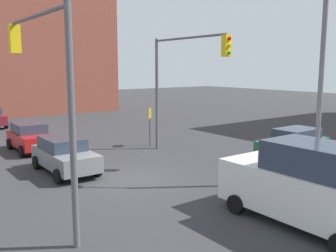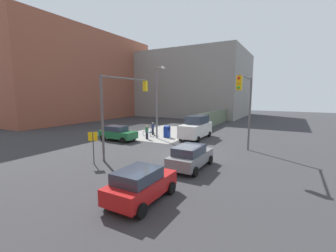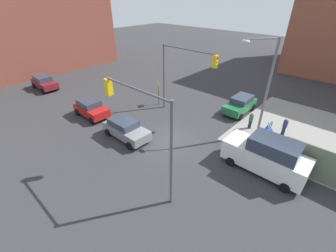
{
  "view_description": "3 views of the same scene",
  "coord_description": "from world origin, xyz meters",
  "views": [
    {
      "loc": [
        13.68,
        -8.24,
        4.85
      ],
      "look_at": [
        -0.59,
        2.41,
        2.06
      ],
      "focal_mm": 40.0,
      "sensor_mm": 36.0,
      "label": 1
    },
    {
      "loc": [
        -16.63,
        -7.89,
        5.04
      ],
      "look_at": [
        1.64,
        2.31,
        2.11
      ],
      "focal_mm": 24.0,
      "sensor_mm": 36.0,
      "label": 2
    },
    {
      "loc": [
        10.49,
        -11.32,
        10.57
      ],
      "look_at": [
        -0.22,
        0.41,
        1.12
      ],
      "focal_mm": 24.0,
      "sensor_mm": 36.0,
      "label": 3
    }
  ],
  "objects": [
    {
      "name": "street_lamp_corner",
      "position": [
        4.96,
        5.52,
        4.7
      ],
      "size": [
        1.94,
        2.11,
        8.0
      ],
      "color": "slate",
      "rests_on": "ground"
    },
    {
      "name": "sedan_gray",
      "position": [
        -2.82,
        -1.95,
        0.84
      ],
      "size": [
        4.25,
        2.02,
        1.62
      ],
      "color": "slate",
      "rests_on": "ground"
    },
    {
      "name": "sidewalk_corner",
      "position": [
        9.0,
        9.0,
        0.01
      ],
      "size": [
        12.0,
        12.0,
        0.01
      ],
      "primitive_type": "cube",
      "color": "gray",
      "rests_on": "ground"
    },
    {
      "name": "building_warehouse_north",
      "position": [
        15.95,
        34.0,
        8.65
      ],
      "size": [
        32.0,
        18.0,
        17.29
      ],
      "color": "#93513D",
      "rests_on": "ground"
    },
    {
      "name": "mailbox_blue",
      "position": [
        6.2,
        5.0,
        0.76
      ],
      "size": [
        0.56,
        0.64,
        1.43
      ],
      "color": "navy",
      "rests_on": "ground"
    },
    {
      "name": "smokestack",
      "position": [
        31.06,
        30.0,
        8.28
      ],
      "size": [
        1.8,
        1.8,
        16.56
      ],
      "primitive_type": "cylinder",
      "color": "brown",
      "rests_on": "ground"
    },
    {
      "name": "ground_plane",
      "position": [
        0.0,
        0.0,
        0.0
      ],
      "size": [
        120.0,
        120.0,
        0.0
      ],
      "primitive_type": "plane",
      "color": "#333335"
    },
    {
      "name": "construction_fence",
      "position": [
        17.04,
        3.2,
        1.2
      ],
      "size": [
        18.08,
        0.12,
        2.4
      ],
      "primitive_type": "cube",
      "color": "#607056",
      "rests_on": "ground"
    },
    {
      "name": "hatchback_green",
      "position": [
        1.97,
        8.89,
        0.84
      ],
      "size": [
        2.02,
        4.16,
        1.62
      ],
      "color": "#1E6638",
      "rests_on": "ground"
    },
    {
      "name": "building_loft_east",
      "position": [
        36.0,
        13.85,
        7.4
      ],
      "size": [
        20.0,
        24.0,
        14.81
      ],
      "color": "gray",
      "rests_on": "ground"
    },
    {
      "name": "warning_sign_two_way",
      "position": [
        -5.4,
        4.59,
        1.64
      ],
      "size": [
        0.48,
        0.48,
        2.4
      ],
      "color": "#4C4C4C",
      "rests_on": "ground"
    },
    {
      "name": "hatchback_red",
      "position": [
        -8.41,
        -1.82,
        0.84
      ],
      "size": [
        3.81,
        2.02,
        1.62
      ],
      "color": "#B21919",
      "rests_on": "ground"
    },
    {
      "name": "traffic_signal_se_corner",
      "position": [
        2.49,
        -4.5,
        4.62
      ],
      "size": [
        5.28,
        0.36,
        6.5
      ],
      "color": "#59595B",
      "rests_on": "ground"
    },
    {
      "name": "traffic_signal_nw_corner",
      "position": [
        -2.19,
        4.5,
        4.66
      ],
      "size": [
        5.99,
        0.36,
        6.5
      ],
      "color": "#59595B",
      "rests_on": "ground"
    },
    {
      "name": "bicycle_leaning_on_fence",
      "position": [
        5.6,
        7.2,
        0.35
      ],
      "size": [
        0.05,
        1.75,
        0.97
      ],
      "color": "black",
      "rests_on": "ground"
    },
    {
      "name": "pedestrian_waiting",
      "position": [
        6.8,
        7.4,
        0.82
      ],
      "size": [
        0.36,
        0.36,
        1.59
      ],
      "rotation": [
        0.0,
        0.0,
        3.86
      ],
      "color": "navy",
      "rests_on": "ground"
    },
    {
      "name": "pedestrian_crossing",
      "position": [
        4.2,
        6.5,
        0.81
      ],
      "size": [
        0.36,
        0.36,
        1.58
      ],
      "rotation": [
        0.0,
        0.0,
        0.01
      ],
      "color": "#2D664C",
      "rests_on": "ground"
    },
    {
      "name": "van_white_delivery",
      "position": [
        7.38,
        1.8,
        1.28
      ],
      "size": [
        5.4,
        2.32,
        2.62
      ],
      "color": "white",
      "rests_on": "ground"
    }
  ]
}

